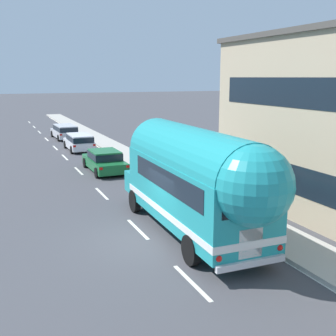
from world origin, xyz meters
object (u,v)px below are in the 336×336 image
painted_bus (197,178)px  car_second (79,141)px  car_lead (105,160)px  car_third (65,131)px

painted_bus → car_second: 20.99m
car_lead → painted_bus: bearing=-89.1°
car_lead → car_third: bearing=89.3°
car_lead → car_third: same height
car_lead → car_third: (0.20, 15.73, 0.05)m
car_third → car_second: bearing=-90.6°
car_second → car_third: (0.08, 7.31, 0.01)m
car_third → painted_bus: bearing=-90.0°
car_second → car_lead: bearing=-90.8°
car_second → painted_bus: bearing=-89.8°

